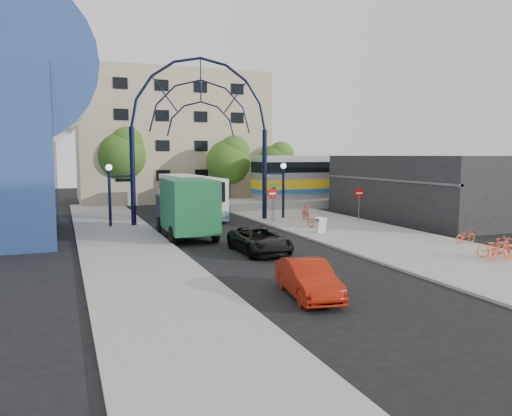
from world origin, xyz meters
name	(u,v)px	position (x,y,z in m)	size (l,w,h in m)	color
ground	(278,260)	(0.00, 0.00, 0.00)	(120.00, 120.00, 0.00)	black
sidewalk_east	(371,236)	(8.00, 4.00, 0.06)	(8.00, 56.00, 0.12)	gray
plaza_west	(126,246)	(-6.50, 6.00, 0.06)	(5.00, 50.00, 0.12)	gray
gateway_arch	(201,107)	(0.00, 14.00, 8.56)	(13.64, 0.44, 12.10)	black
stop_sign	(272,197)	(4.80, 12.00, 1.99)	(0.80, 0.07, 2.50)	slate
do_not_enter_sign	(359,196)	(11.00, 10.00, 1.98)	(0.76, 0.07, 2.48)	slate
street_name_sign	(274,194)	(5.20, 12.60, 2.13)	(0.70, 0.70, 2.80)	slate
sandwich_board	(321,223)	(5.60, 5.98, 0.74)	(0.55, 0.61, 0.99)	white
commercial_block_east	(414,188)	(16.00, 10.00, 2.50)	(6.00, 16.00, 5.00)	black
apartment_block	(170,138)	(2.00, 34.97, 7.00)	(20.00, 12.10, 14.00)	tan
train_platform	(369,200)	(20.00, 22.00, 0.40)	(32.00, 5.00, 0.80)	gray
train_car	(369,176)	(20.00, 22.00, 2.90)	(25.10, 3.05, 4.20)	#B7B7BC
tree_north_a	(230,160)	(6.12, 25.93, 4.61)	(4.48, 4.48, 7.00)	#382314
tree_north_b	(122,153)	(-3.88, 29.93, 5.27)	(5.12, 5.12, 8.00)	#382314
tree_north_c	(277,162)	(12.12, 27.93, 4.28)	(4.16, 4.16, 6.50)	#382314
city_bus	(190,195)	(0.25, 18.85, 1.73)	(3.14, 12.14, 3.31)	silver
green_truck	(186,208)	(-2.61, 8.22, 1.81)	(2.93, 7.24, 3.62)	black
black_suv	(260,240)	(-0.22, 1.91, 0.67)	(2.22, 4.82, 1.34)	black
red_sedan	(308,279)	(-1.60, -6.24, 0.66)	(1.40, 4.02, 1.32)	#951909
bike_near_a	(317,221)	(6.43, 8.00, 0.58)	(0.61, 1.75, 0.92)	#EF3D2F
bike_near_b	(306,212)	(7.71, 12.28, 0.67)	(0.52, 1.84, 1.11)	#D4412A
bike_far_a	(465,236)	(11.39, -0.23, 0.53)	(0.55, 1.56, 0.82)	#D34E2A
bike_far_b	(502,249)	(9.47, -4.46, 0.66)	(0.50, 1.78, 1.07)	#E4422D
bike_far_c	(496,247)	(9.78, -3.84, 0.62)	(0.67, 1.91, 1.00)	orange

